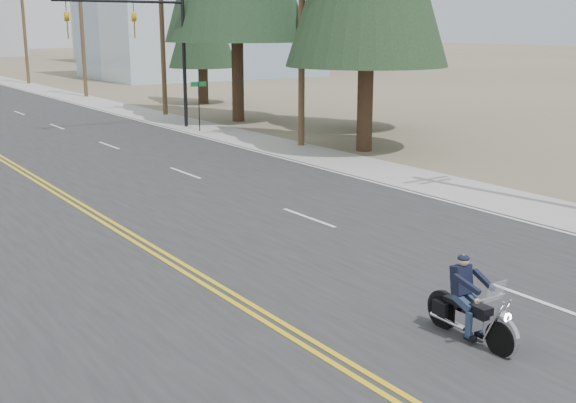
# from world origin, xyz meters

# --- Properties ---
(sidewalk_right) EXTENTS (3.00, 200.00, 0.01)m
(sidewalk_right) POSITION_xyz_m (11.50, 70.00, 0.01)
(sidewalk_right) COLOR #A5A5A0
(sidewalk_right) RESTS_ON ground
(traffic_mast_right) EXTENTS (7.10, 0.26, 7.00)m
(traffic_mast_right) POSITION_xyz_m (8.98, 32.00, 4.94)
(traffic_mast_right) COLOR black
(traffic_mast_right) RESTS_ON ground
(street_sign) EXTENTS (0.90, 0.06, 2.62)m
(street_sign) POSITION_xyz_m (10.80, 30.00, 1.80)
(street_sign) COLOR black
(street_sign) RESTS_ON ground
(utility_pole_b) EXTENTS (2.20, 0.30, 11.50)m
(utility_pole_b) POSITION_xyz_m (12.50, 23.00, 5.98)
(utility_pole_b) COLOR brown
(utility_pole_b) RESTS_ON ground
(utility_pole_c) EXTENTS (2.20, 0.30, 11.00)m
(utility_pole_c) POSITION_xyz_m (12.50, 38.00, 5.73)
(utility_pole_c) COLOR brown
(utility_pole_c) RESTS_ON ground
(utility_pole_d) EXTENTS (2.20, 0.30, 11.50)m
(utility_pole_d) POSITION_xyz_m (12.50, 53.00, 5.98)
(utility_pole_d) COLOR brown
(utility_pole_d) RESTS_ON ground
(utility_pole_e) EXTENTS (2.20, 0.30, 11.00)m
(utility_pole_e) POSITION_xyz_m (12.50, 70.00, 5.73)
(utility_pole_e) COLOR brown
(utility_pole_e) RESTS_ON ground
(haze_bldg_c) EXTENTS (16.00, 12.00, 18.00)m
(haze_bldg_c) POSITION_xyz_m (40.00, 110.00, 9.00)
(haze_bldg_c) COLOR #B7BCC6
(haze_bldg_c) RESTS_ON ground
(motorcyclist) EXTENTS (0.92, 1.98, 1.52)m
(motorcyclist) POSITION_xyz_m (2.44, 3.58, 0.76)
(motorcyclist) COLOR black
(motorcyclist) RESTS_ON ground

